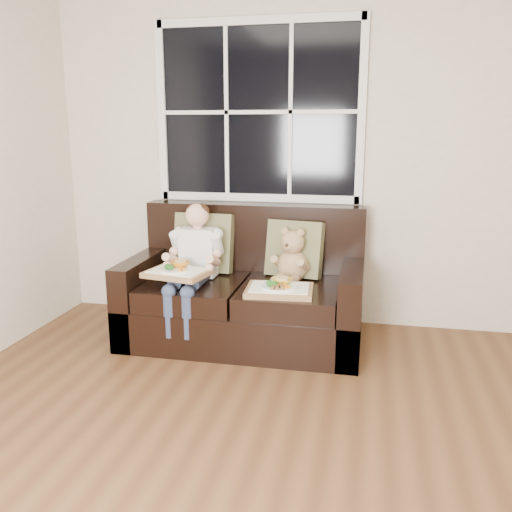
% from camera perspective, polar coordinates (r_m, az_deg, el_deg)
% --- Properties ---
extents(room_walls, '(4.52, 5.02, 2.71)m').
position_cam_1_polar(room_walls, '(1.74, 4.06, 15.29)').
color(room_walls, beige).
rests_on(room_walls, ground).
extents(window_back, '(1.62, 0.04, 1.37)m').
position_cam_1_polar(window_back, '(4.29, 0.26, 14.91)').
color(window_back, black).
rests_on(window_back, room_walls).
extents(loveseat, '(1.70, 0.92, 0.96)m').
position_cam_1_polar(loveseat, '(4.03, -1.09, -4.34)').
color(loveseat, black).
rests_on(loveseat, ground).
extents(pillow_left, '(0.45, 0.21, 0.46)m').
position_cam_1_polar(pillow_left, '(4.17, -5.50, 1.40)').
color(pillow_left, olive).
rests_on(pillow_left, loveseat).
extents(pillow_right, '(0.44, 0.26, 0.43)m').
position_cam_1_polar(pillow_right, '(4.03, 4.08, 0.75)').
color(pillow_right, olive).
rests_on(pillow_right, loveseat).
extents(child, '(0.38, 0.59, 0.85)m').
position_cam_1_polar(child, '(3.92, -6.52, 0.11)').
color(child, silver).
rests_on(child, loveseat).
extents(teddy_bear, '(0.27, 0.33, 0.40)m').
position_cam_1_polar(teddy_bear, '(3.92, 3.87, -0.31)').
color(teddy_bear, tan).
rests_on(teddy_bear, loveseat).
extents(tray_left, '(0.46, 0.38, 0.09)m').
position_cam_1_polar(tray_left, '(3.75, -8.26, -1.60)').
color(tray_left, '#AF7D4F').
rests_on(tray_left, child).
extents(tray_right, '(0.47, 0.37, 0.10)m').
position_cam_1_polar(tray_right, '(3.64, 2.48, -3.45)').
color(tray_right, '#AF7D4F').
rests_on(tray_right, loveseat).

